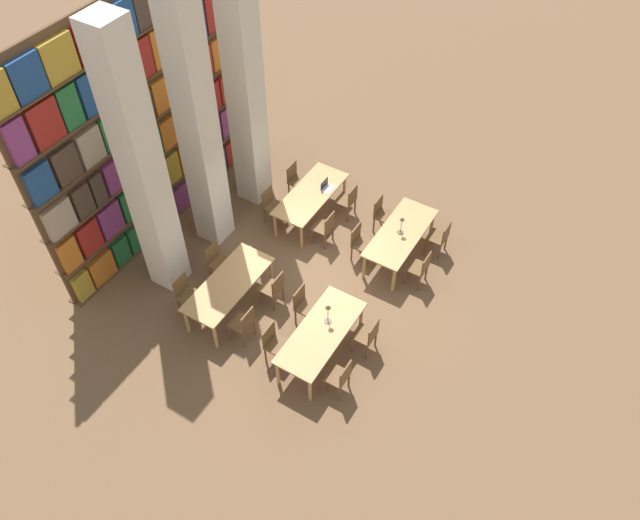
# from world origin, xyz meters

# --- Properties ---
(ground_plane) EXTENTS (40.00, 40.00, 0.00)m
(ground_plane) POSITION_xyz_m (0.00, 0.00, 0.00)
(ground_plane) COLOR brown
(bookshelf_bank) EXTENTS (6.49, 0.35, 5.50)m
(bookshelf_bank) POSITION_xyz_m (0.01, 3.96, 2.73)
(bookshelf_bank) COLOR brown
(bookshelf_bank) RESTS_ON ground_plane
(pillar_left) EXTENTS (0.62, 0.62, 6.00)m
(pillar_left) POSITION_xyz_m (-1.59, 2.72, 3.00)
(pillar_left) COLOR silver
(pillar_left) RESTS_ON ground_plane
(pillar_center) EXTENTS (0.62, 0.62, 6.00)m
(pillar_center) POSITION_xyz_m (0.00, 2.72, 3.00)
(pillar_center) COLOR silver
(pillar_center) RESTS_ON ground_plane
(pillar_right) EXTENTS (0.62, 0.62, 6.00)m
(pillar_right) POSITION_xyz_m (1.59, 2.72, 3.00)
(pillar_right) COLOR silver
(pillar_right) RESTS_ON ground_plane
(reading_table_0) EXTENTS (2.11, 0.87, 0.75)m
(reading_table_0) POSITION_xyz_m (-1.60, -1.11, 0.67)
(reading_table_0) COLOR tan
(reading_table_0) RESTS_ON ground_plane
(chair_0) EXTENTS (0.42, 0.40, 0.90)m
(chair_0) POSITION_xyz_m (-2.13, -1.82, 0.49)
(chair_0) COLOR brown
(chair_0) RESTS_ON ground_plane
(chair_1) EXTENTS (0.42, 0.40, 0.90)m
(chair_1) POSITION_xyz_m (-2.13, -0.39, 0.49)
(chair_1) COLOR brown
(chair_1) RESTS_ON ground_plane
(chair_2) EXTENTS (0.42, 0.40, 0.90)m
(chair_2) POSITION_xyz_m (-1.05, -1.82, 0.49)
(chair_2) COLOR brown
(chair_2) RESTS_ON ground_plane
(chair_3) EXTENTS (0.42, 0.40, 0.90)m
(chair_3) POSITION_xyz_m (-1.05, -0.39, 0.49)
(chair_3) COLOR brown
(chair_3) RESTS_ON ground_plane
(desk_lamp_0) EXTENTS (0.14, 0.14, 0.49)m
(desk_lamp_0) POSITION_xyz_m (-1.33, -1.10, 1.08)
(desk_lamp_0) COLOR brown
(desk_lamp_0) RESTS_ON reading_table_0
(reading_table_1) EXTENTS (2.11, 0.87, 0.75)m
(reading_table_1) POSITION_xyz_m (1.54, -1.23, 0.67)
(reading_table_1) COLOR tan
(reading_table_1) RESTS_ON ground_plane
(chair_4) EXTENTS (0.42, 0.40, 0.90)m
(chair_4) POSITION_xyz_m (1.05, -1.95, 0.49)
(chair_4) COLOR brown
(chair_4) RESTS_ON ground_plane
(chair_5) EXTENTS (0.42, 0.40, 0.90)m
(chair_5) POSITION_xyz_m (1.05, -0.52, 0.49)
(chair_5) COLOR brown
(chair_5) RESTS_ON ground_plane
(chair_6) EXTENTS (0.42, 0.40, 0.90)m
(chair_6) POSITION_xyz_m (2.10, -1.95, 0.49)
(chair_6) COLOR brown
(chair_6) RESTS_ON ground_plane
(chair_7) EXTENTS (0.42, 0.40, 0.90)m
(chair_7) POSITION_xyz_m (2.10, -0.52, 0.49)
(chair_7) COLOR brown
(chair_7) RESTS_ON ground_plane
(desk_lamp_1) EXTENTS (0.14, 0.14, 0.45)m
(desk_lamp_1) POSITION_xyz_m (1.53, -1.23, 1.05)
(desk_lamp_1) COLOR brown
(desk_lamp_1) RESTS_ON reading_table_1
(reading_table_2) EXTENTS (2.11, 0.87, 0.75)m
(reading_table_2) POSITION_xyz_m (-1.55, 1.11, 0.67)
(reading_table_2) COLOR tan
(reading_table_2) RESTS_ON ground_plane
(chair_8) EXTENTS (0.42, 0.40, 0.90)m
(chair_8) POSITION_xyz_m (-2.06, 0.39, 0.49)
(chair_8) COLOR brown
(chair_8) RESTS_ON ground_plane
(chair_9) EXTENTS (0.42, 0.40, 0.90)m
(chair_9) POSITION_xyz_m (-2.06, 1.83, 0.49)
(chair_9) COLOR brown
(chair_9) RESTS_ON ground_plane
(chair_10) EXTENTS (0.42, 0.40, 0.90)m
(chair_10) POSITION_xyz_m (-1.02, 0.39, 0.49)
(chair_10) COLOR brown
(chair_10) RESTS_ON ground_plane
(chair_11) EXTENTS (0.42, 0.40, 0.90)m
(chair_11) POSITION_xyz_m (-1.02, 1.83, 0.49)
(chair_11) COLOR brown
(chair_11) RESTS_ON ground_plane
(reading_table_3) EXTENTS (2.11, 0.87, 0.75)m
(reading_table_3) POSITION_xyz_m (1.60, 1.10, 0.67)
(reading_table_3) COLOR tan
(reading_table_3) RESTS_ON ground_plane
(chair_12) EXTENTS (0.42, 0.40, 0.90)m
(chair_12) POSITION_xyz_m (1.04, 0.38, 0.49)
(chair_12) COLOR brown
(chair_12) RESTS_ON ground_plane
(chair_13) EXTENTS (0.42, 0.40, 0.90)m
(chair_13) POSITION_xyz_m (1.04, 1.82, 0.49)
(chair_13) COLOR brown
(chair_13) RESTS_ON ground_plane
(chair_14) EXTENTS (0.42, 0.40, 0.90)m
(chair_14) POSITION_xyz_m (2.09, 0.38, 0.49)
(chair_14) COLOR brown
(chair_14) RESTS_ON ground_plane
(chair_15) EXTENTS (0.42, 0.40, 0.90)m
(chair_15) POSITION_xyz_m (2.09, 1.82, 0.49)
(chair_15) COLOR brown
(chair_15) RESTS_ON ground_plane
(laptop) EXTENTS (0.32, 0.22, 0.21)m
(laptop) POSITION_xyz_m (1.93, 0.86, 0.79)
(laptop) COLOR silver
(laptop) RESTS_ON reading_table_3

